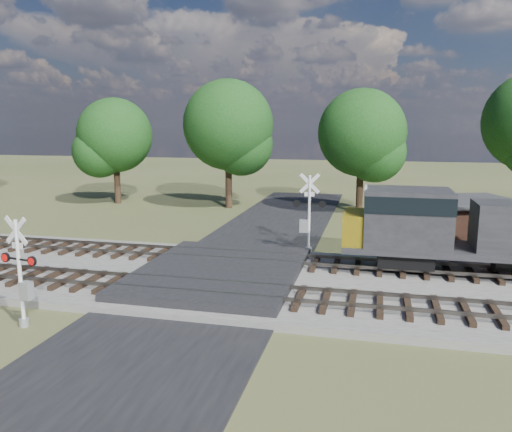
# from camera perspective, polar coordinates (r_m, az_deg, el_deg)

# --- Properties ---
(ground) EXTENTS (160.00, 160.00, 0.00)m
(ground) POSITION_cam_1_polar(r_m,az_deg,el_deg) (22.28, -4.56, -7.76)
(ground) COLOR #404B28
(ground) RESTS_ON ground
(ballast_bed) EXTENTS (140.00, 10.00, 0.30)m
(ballast_bed) POSITION_cam_1_polar(r_m,az_deg,el_deg) (21.95, 21.86, -8.37)
(ballast_bed) COLOR gray
(ballast_bed) RESTS_ON ground
(road) EXTENTS (7.00, 60.00, 0.08)m
(road) POSITION_cam_1_polar(r_m,az_deg,el_deg) (22.26, -4.57, -7.66)
(road) COLOR black
(road) RESTS_ON ground
(crossing_panel) EXTENTS (7.00, 9.00, 0.62)m
(crossing_panel) POSITION_cam_1_polar(r_m,az_deg,el_deg) (22.63, -4.18, -6.62)
(crossing_panel) COLOR #262628
(crossing_panel) RESTS_ON ground
(track_near) EXTENTS (140.00, 2.60, 0.33)m
(track_near) POSITION_cam_1_polar(r_m,az_deg,el_deg) (19.56, 2.41, -9.07)
(track_near) COLOR black
(track_near) RESTS_ON ballast_bed
(track_far) EXTENTS (140.00, 2.60, 0.33)m
(track_far) POSITION_cam_1_polar(r_m,az_deg,el_deg) (24.26, 4.70, -5.22)
(track_far) COLOR black
(track_far) RESTS_ON ballast_bed
(crossing_signal_near) EXTENTS (1.57, 0.40, 3.91)m
(crossing_signal_near) POSITION_cam_1_polar(r_m,az_deg,el_deg) (18.99, -25.15, -6.82)
(crossing_signal_near) COLOR silver
(crossing_signal_near) RESTS_ON ground
(crossing_signal_far) EXTENTS (1.77, 0.38, 4.39)m
(crossing_signal_far) POSITION_cam_1_polar(r_m,az_deg,el_deg) (27.24, 5.89, -0.46)
(crossing_signal_far) COLOR silver
(crossing_signal_far) RESTS_ON ground
(equipment_shed) EXTENTS (5.86, 5.86, 3.08)m
(equipment_shed) POSITION_cam_1_polar(r_m,az_deg,el_deg) (28.85, 23.17, -1.18)
(equipment_shed) COLOR #45281D
(equipment_shed) RESTS_ON ground
(treeline) EXTENTS (84.34, 11.08, 11.27)m
(treeline) POSITION_cam_1_polar(r_m,az_deg,el_deg) (40.40, 16.00, 9.64)
(treeline) COLOR black
(treeline) RESTS_ON ground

